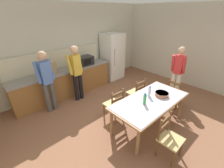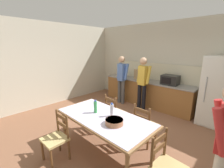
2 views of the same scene
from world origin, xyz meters
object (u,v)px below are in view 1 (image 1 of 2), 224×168
(paper_bag, at_px, (52,68))
(chair_head_end, at_px, (175,93))
(dining_table, at_px, (150,102))
(bottle_near_centre, at_px, (145,99))
(chair_side_far_left, at_px, (114,104))
(serving_bowl, at_px, (162,94))
(person_by_table, at_px, (178,70))
(person_at_counter, at_px, (76,71))
(bottle_off_centre, at_px, (149,92))
(microwave, at_px, (85,60))
(chair_side_far_right, at_px, (136,93))
(refrigerator, at_px, (113,57))
(person_at_sink, at_px, (47,79))
(chair_side_near_left, at_px, (169,138))

(paper_bag, distance_m, chair_head_end, 3.75)
(dining_table, distance_m, bottle_near_centre, 0.32)
(dining_table, relative_size, chair_side_far_left, 2.22)
(dining_table, distance_m, chair_head_end, 1.31)
(paper_bag, bearing_deg, chair_head_end, -49.47)
(serving_bowl, bearing_deg, dining_table, 167.38)
(paper_bag, height_order, person_by_table, person_by_table)
(person_at_counter, bearing_deg, chair_side_far_left, -174.56)
(paper_bag, distance_m, bottle_off_centre, 2.94)
(dining_table, height_order, bottle_off_centre, bottle_off_centre)
(microwave, relative_size, bottle_near_centre, 1.85)
(bottle_near_centre, bearing_deg, chair_side_far_right, 46.94)
(paper_bag, distance_m, chair_side_far_left, 2.22)
(dining_table, distance_m, chair_side_far_left, 0.93)
(chair_head_end, distance_m, chair_side_far_right, 1.14)
(dining_table, height_order, chair_side_far_right, chair_side_far_right)
(paper_bag, relative_size, chair_side_far_right, 0.40)
(bottle_near_centre, relative_size, person_at_counter, 0.15)
(bottle_near_centre, relative_size, bottle_off_centre, 1.00)
(serving_bowl, height_order, chair_head_end, chair_head_end)
(paper_bag, bearing_deg, refrigerator, -0.26)
(bottle_near_centre, xyz_separation_m, person_at_counter, (-0.33, 2.28, 0.10))
(chair_side_far_left, height_order, person_at_sink, person_at_sink)
(chair_head_end, bearing_deg, person_at_counter, 42.96)
(chair_side_near_left, height_order, person_at_sink, person_at_sink)
(dining_table, bearing_deg, bottle_off_centre, 49.32)
(chair_side_far_left, bearing_deg, person_at_counter, -81.51)
(chair_head_end, xyz_separation_m, person_at_sink, (-2.77, 2.32, 0.54))
(dining_table, bearing_deg, serving_bowl, -12.62)
(bottle_off_centre, bearing_deg, microwave, 89.95)
(refrigerator, relative_size, person_by_table, 1.10)
(person_at_counter, distance_m, person_by_table, 3.16)
(microwave, xyz_separation_m, paper_bag, (-1.22, -0.01, 0.03))
(chair_side_far_left, bearing_deg, chair_head_end, 158.22)
(chair_side_far_right, xyz_separation_m, chair_side_near_left, (-0.93, -1.53, 0.00))
(serving_bowl, relative_size, chair_side_far_left, 0.35)
(paper_bag, relative_size, dining_table, 0.18)
(microwave, relative_size, serving_bowl, 1.56)
(paper_bag, distance_m, dining_table, 3.03)
(paper_bag, xyz_separation_m, chair_side_near_left, (0.65, -3.56, -0.64))
(bottle_near_centre, distance_m, chair_side_far_left, 0.91)
(paper_bag, height_order, bottle_off_centre, paper_bag)
(dining_table, relative_size, serving_bowl, 6.30)
(microwave, height_order, bottle_off_centre, microwave)
(person_at_sink, bearing_deg, dining_table, -147.23)
(chair_side_near_left, relative_size, person_by_table, 0.54)
(chair_head_end, relative_size, person_by_table, 0.54)
(refrigerator, distance_m, person_at_counter, 2.05)
(refrigerator, bearing_deg, chair_side_far_right, -115.09)
(dining_table, xyz_separation_m, chair_side_far_left, (-0.44, 0.78, -0.24))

